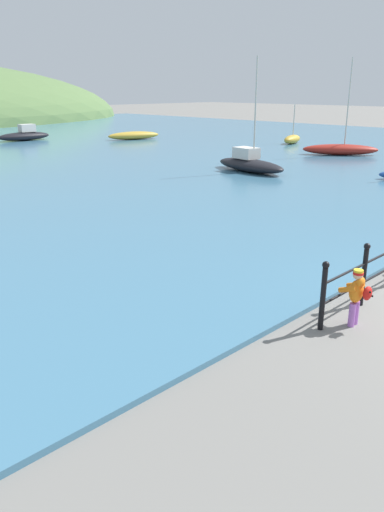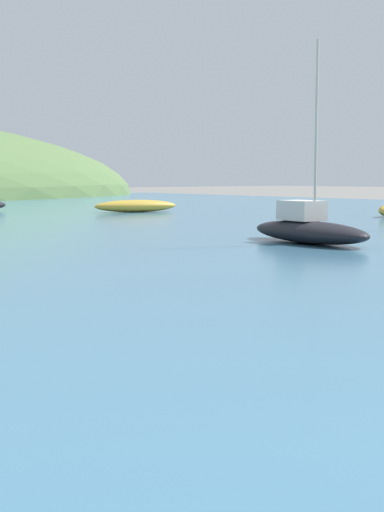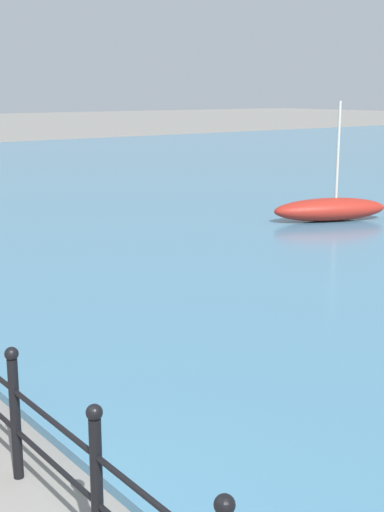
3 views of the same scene
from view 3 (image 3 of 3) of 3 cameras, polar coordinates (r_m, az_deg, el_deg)
The scene contains 2 objects.
iron_railing at distance 5.28m, azimuth -7.65°, elevation -17.25°, with size 5.73×0.12×1.21m.
boat_blue_hull at distance 18.31m, azimuth 10.98°, elevation 3.72°, with size 1.94×3.08×2.97m.
Camera 3 is at (4.15, -0.69, 3.30)m, focal length 50.00 mm.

